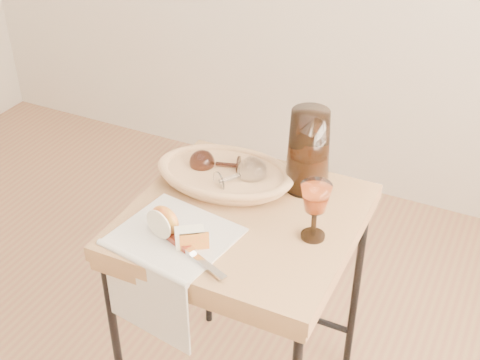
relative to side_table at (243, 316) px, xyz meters
The scene contains 10 objects.
side_table is the anchor object (origin of this frame).
tea_towel 0.43m from the side_table, 124.96° to the right, with size 0.28×0.25×0.01m, color silver.
bread_basket 0.43m from the side_table, 135.54° to the left, with size 0.35×0.24×0.05m, color #9F704A, non-canonical shape.
goblet_lying_a 0.47m from the side_table, 138.80° to the left, with size 0.12×0.07×0.07m, color #422119, non-canonical shape.
goblet_lying_b 0.44m from the side_table, 123.78° to the left, with size 0.14×0.08×0.08m, color white, non-canonical shape.
pitcher 0.54m from the side_table, 62.25° to the left, with size 0.16×0.24×0.28m, color black, non-canonical shape.
wine_goblet 0.50m from the side_table, ahead, with size 0.08×0.08×0.16m, color white, non-canonical shape.
apple_half 0.47m from the side_table, 129.68° to the right, with size 0.09×0.05×0.08m, color red.
apple_wedge 0.45m from the side_table, 107.76° to the right, with size 0.07×0.04×0.05m, color white.
table_knife 0.45m from the side_table, 98.34° to the right, with size 0.21×0.02×0.02m, color silver, non-canonical shape.
Camera 1 is at (0.96, -0.80, 1.77)m, focal length 48.26 mm.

